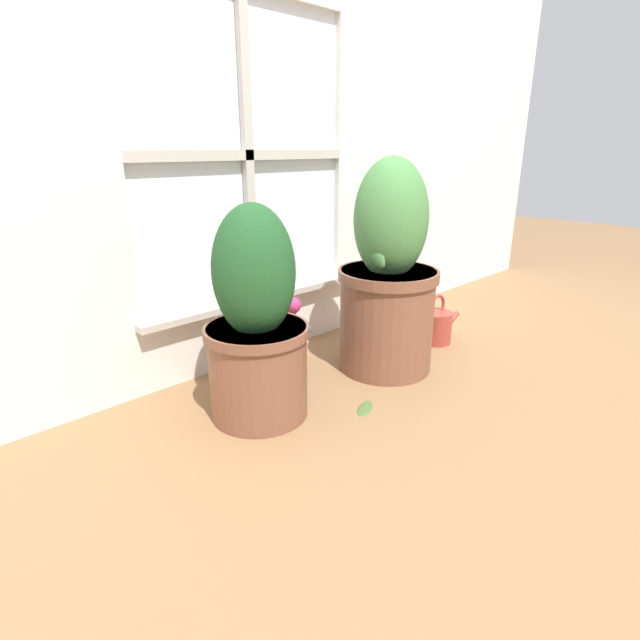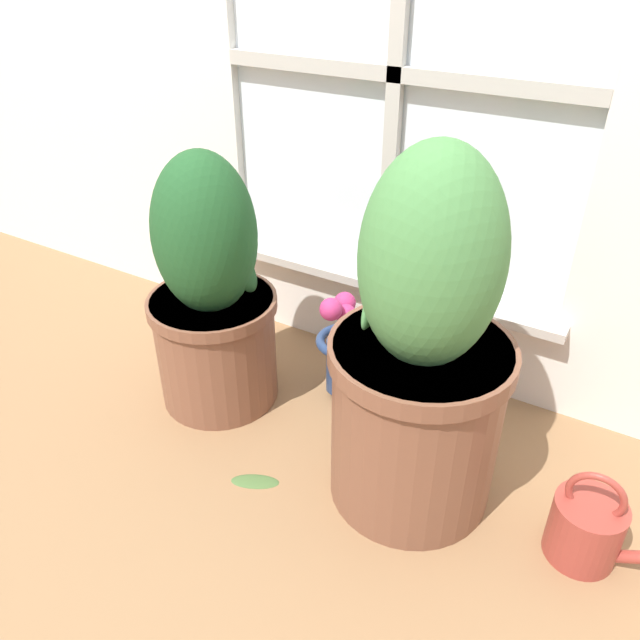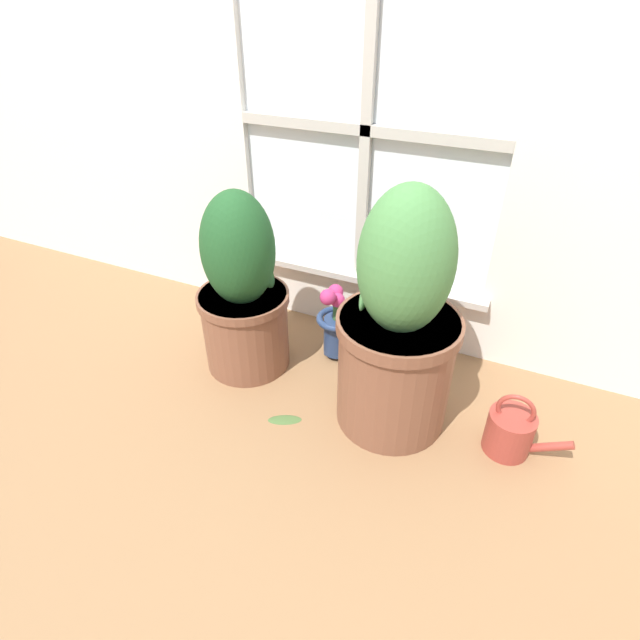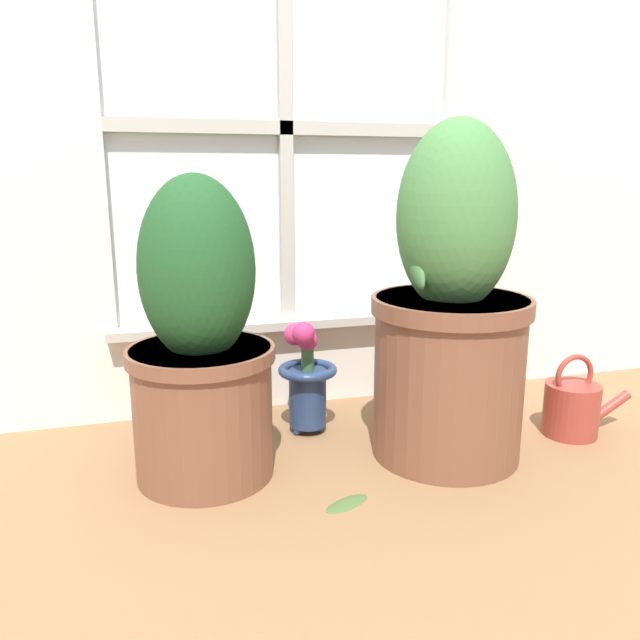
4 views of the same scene
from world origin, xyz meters
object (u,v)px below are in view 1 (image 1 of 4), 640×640
object	(u,v)px
flower_vase	(290,336)
watering_can	(436,326)
potted_plant_left	(256,327)
potted_plant_right	(388,281)

from	to	relation	value
flower_vase	watering_can	bearing A→B (deg)	-17.69
potted_plant_left	watering_can	xyz separation A→B (m)	(0.93, -0.04, -0.22)
potted_plant_right	watering_can	xyz separation A→B (m)	(0.37, 0.01, -0.27)
potted_plant_left	watering_can	distance (m)	0.96
potted_plant_left	potted_plant_right	distance (m)	0.57
potted_plant_left	watering_can	size ratio (longest dim) A/B	2.67
potted_plant_left	flower_vase	size ratio (longest dim) A/B	2.17
potted_plant_left	flower_vase	distance (m)	0.36
flower_vase	watering_can	distance (m)	0.69
watering_can	potted_plant_right	bearing A→B (deg)	-178.15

